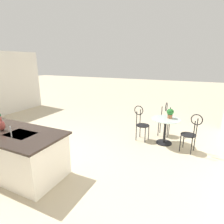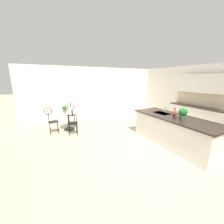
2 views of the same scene
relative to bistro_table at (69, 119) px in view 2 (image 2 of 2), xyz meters
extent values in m
plane|color=beige|center=(2.60, 1.92, -0.45)|extent=(40.00, 40.00, 0.00)
cube|color=silver|center=(2.60, 5.58, 0.90)|extent=(9.00, 0.12, 2.70)
cube|color=silver|center=(-1.66, 1.92, 0.90)|extent=(0.12, 7.80, 2.70)
cube|color=white|center=(2.90, 2.77, -0.01)|extent=(2.70, 0.96, 0.88)
cube|color=#2D231E|center=(2.90, 2.77, 0.45)|extent=(2.80, 1.06, 0.04)
cube|color=#B2B5BA|center=(2.35, 2.77, 0.46)|extent=(0.56, 0.40, 0.03)
cube|color=white|center=(2.20, 5.12, -0.01)|extent=(2.40, 0.60, 0.88)
cube|color=#2D231E|center=(2.20, 5.12, 0.45)|extent=(2.44, 0.64, 0.04)
cube|color=beige|center=(2.20, 5.28, 0.77)|extent=(2.40, 0.04, 0.60)
cube|color=white|center=(2.20, 5.10, 1.45)|extent=(2.40, 0.36, 0.76)
cylinder|color=black|center=(0.00, 0.00, -0.43)|extent=(0.44, 0.44, 0.03)
cylinder|color=black|center=(0.00, 0.00, -0.07)|extent=(0.07, 0.07, 0.69)
cylinder|color=#B2C6C1|center=(0.00, 0.00, 0.29)|extent=(0.80, 0.80, 0.01)
cylinder|color=black|center=(-0.46, 0.33, -0.22)|extent=(0.03, 0.03, 0.45)
cylinder|color=black|center=(-0.52, 0.06, -0.22)|extent=(0.03, 0.03, 0.45)
cylinder|color=black|center=(-0.73, 0.39, -0.22)|extent=(0.03, 0.03, 0.45)
cylinder|color=black|center=(-0.79, 0.12, -0.22)|extent=(0.03, 0.03, 0.45)
cylinder|color=black|center=(-0.62, 0.23, 0.01)|extent=(0.45, 0.45, 0.02)
cylinder|color=black|center=(-0.74, 0.39, 0.23)|extent=(0.03, 0.03, 0.45)
cylinder|color=black|center=(-0.80, 0.13, 0.23)|extent=(0.03, 0.03, 0.45)
torus|color=black|center=(-0.77, 0.26, 0.45)|extent=(0.28, 0.09, 0.28)
cylinder|color=black|center=(-0.01, -0.45, -0.22)|extent=(0.02, 0.02, 0.45)
cylinder|color=black|center=(0.27, -0.46, -0.22)|extent=(0.02, 0.02, 0.45)
cylinder|color=black|center=(-0.02, -0.73, -0.22)|extent=(0.02, 0.02, 0.45)
cylinder|color=black|center=(0.26, -0.74, -0.22)|extent=(0.02, 0.02, 0.45)
cylinder|color=black|center=(0.12, -0.60, 0.01)|extent=(0.39, 0.39, 0.02)
cylinder|color=black|center=(-0.01, -0.74, 0.23)|extent=(0.02, 0.02, 0.45)
cylinder|color=black|center=(0.25, -0.75, 0.23)|extent=(0.02, 0.02, 0.45)
torus|color=black|center=(0.12, -0.75, 0.45)|extent=(0.03, 0.28, 0.28)
cylinder|color=black|center=(0.48, -0.09, -0.22)|extent=(0.03, 0.03, 0.45)
cylinder|color=black|center=(0.51, 0.19, -0.22)|extent=(0.03, 0.03, 0.45)
cylinder|color=black|center=(0.76, -0.12, -0.22)|extent=(0.03, 0.03, 0.45)
cylinder|color=black|center=(0.79, 0.16, -0.22)|extent=(0.03, 0.03, 0.45)
cylinder|color=black|center=(0.64, 0.04, 0.01)|extent=(0.42, 0.42, 0.02)
cylinder|color=black|center=(0.77, -0.11, 0.23)|extent=(0.03, 0.03, 0.45)
cylinder|color=black|center=(0.80, 0.15, 0.23)|extent=(0.03, 0.03, 0.45)
torus|color=black|center=(0.79, 0.02, 0.45)|extent=(0.28, 0.06, 0.28)
cylinder|color=#B2B5BA|center=(2.35, 2.95, 0.58)|extent=(0.02, 0.02, 0.22)
cylinder|color=#9E603D|center=(-0.09, -0.11, 0.35)|extent=(0.13, 0.13, 0.11)
ellipsoid|color=#246B2C|center=(-0.09, -0.11, 0.48)|extent=(0.19, 0.19, 0.18)
cylinder|color=#385147|center=(3.20, 2.69, 0.54)|extent=(0.16, 0.16, 0.13)
ellipsoid|color=#1A6529|center=(3.20, 2.69, 0.70)|extent=(0.24, 0.24, 0.22)
ellipsoid|color=#993D38|center=(2.85, 2.79, 0.58)|extent=(0.13, 0.13, 0.21)
cylinder|color=#993D38|center=(2.85, 2.79, 0.72)|extent=(0.04, 0.04, 0.08)
camera|label=1|loc=(-0.68, 4.99, 1.85)|focal=29.06mm
camera|label=2|loc=(5.70, -0.91, 1.64)|focal=22.09mm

